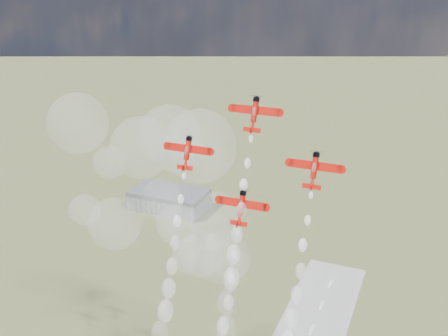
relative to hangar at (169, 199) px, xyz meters
name	(u,v)px	position (x,y,z in m)	size (l,w,h in m)	color
hangar	(169,199)	(0.00, 0.00, 0.00)	(50.00, 28.00, 13.00)	gray
plane_lead	(254,114)	(119.70, -172.97, 112.90)	(11.77, 5.32, 8.04)	red
plane_left	(187,152)	(104.09, -176.94, 102.72)	(11.77, 5.32, 8.04)	red
plane_right	(314,169)	(135.31, -176.94, 102.72)	(11.77, 5.32, 8.04)	red
plane_slot	(241,207)	(119.70, -180.91, 92.53)	(11.77, 5.32, 8.04)	red
smoke_trail_lead	(224,324)	(119.71, -191.00, 66.92)	(5.38, 23.06, 54.19)	white
drifted_smoke_cloud	(160,184)	(84.17, -156.23, 83.47)	(63.61, 35.67, 58.75)	white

